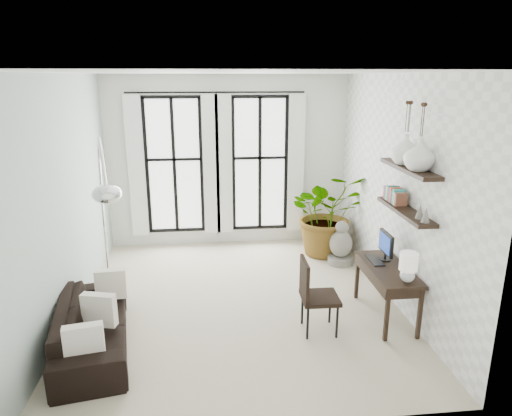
{
  "coord_description": "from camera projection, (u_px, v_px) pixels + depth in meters",
  "views": [
    {
      "loc": [
        -0.36,
        -6.0,
        3.15
      ],
      "look_at": [
        0.3,
        0.3,
        1.32
      ],
      "focal_mm": 32.0,
      "sensor_mm": 36.0,
      "label": 1
    }
  ],
  "objects": [
    {
      "name": "floor",
      "position": [
        238.0,
        301.0,
        6.64
      ],
      "size": [
        5.0,
        5.0,
        0.0
      ],
      "primitive_type": "plane",
      "color": "beige",
      "rests_on": "ground"
    },
    {
      "name": "vase_b",
      "position": [
        406.0,
        149.0,
        5.74
      ],
      "size": [
        0.37,
        0.37,
        0.38
      ],
      "primitive_type": "imported",
      "color": "white",
      "rests_on": "shelf_upper"
    },
    {
      "name": "throw_pillows",
      "position": [
        99.0,
        310.0,
        5.38
      ],
      "size": [
        0.4,
        1.52,
        0.4
      ],
      "color": "silver",
      "rests_on": "sofa"
    },
    {
      "name": "ceiling",
      "position": [
        235.0,
        72.0,
        5.75
      ],
      "size": [
        5.0,
        5.0,
        0.0
      ],
      "primitive_type": "plane",
      "color": "white",
      "rests_on": "wall_back"
    },
    {
      "name": "wall_left",
      "position": [
        65.0,
        199.0,
        5.97
      ],
      "size": [
        0.0,
        5.0,
        5.0
      ],
      "primitive_type": "plane",
      "rotation": [
        1.57,
        0.0,
        1.57
      ],
      "color": "#ACC0B6",
      "rests_on": "floor"
    },
    {
      "name": "arc_lamp",
      "position": [
        102.0,
        180.0,
        5.71
      ],
      "size": [
        0.75,
        1.76,
        2.46
      ],
      "color": "silver",
      "rests_on": "floor"
    },
    {
      "name": "wall_shelves",
      "position": [
        405.0,
        193.0,
        5.78
      ],
      "size": [
        0.25,
        1.3,
        0.6
      ],
      "color": "black",
      "rests_on": "wall_right"
    },
    {
      "name": "windows",
      "position": [
        217.0,
        165.0,
        8.51
      ],
      "size": [
        3.26,
        0.13,
        2.65
      ],
      "color": "white",
      "rests_on": "wall_back"
    },
    {
      "name": "sofa",
      "position": [
        92.0,
        326.0,
        5.43
      ],
      "size": [
        1.11,
        2.09,
        0.58
      ],
      "primitive_type": "imported",
      "rotation": [
        0.0,
        0.0,
        1.74
      ],
      "color": "black",
      "rests_on": "floor"
    },
    {
      "name": "wall_right",
      "position": [
        396.0,
        191.0,
        6.42
      ],
      "size": [
        0.0,
        5.0,
        5.0
      ],
      "primitive_type": "plane",
      "rotation": [
        1.57,
        0.0,
        -1.57
      ],
      "color": "white",
      "rests_on": "floor"
    },
    {
      "name": "desk",
      "position": [
        389.0,
        272.0,
        5.96
      ],
      "size": [
        0.52,
        1.23,
        1.12
      ],
      "color": "black",
      "rests_on": "floor"
    },
    {
      "name": "plant",
      "position": [
        327.0,
        213.0,
        8.24
      ],
      "size": [
        1.47,
        1.3,
        1.54
      ],
      "primitive_type": "imported",
      "rotation": [
        0.0,
        0.0,
        0.07
      ],
      "color": "#2D7228",
      "rests_on": "floor"
    },
    {
      "name": "desk_chair",
      "position": [
        313.0,
        291.0,
        5.72
      ],
      "size": [
        0.47,
        0.47,
        0.98
      ],
      "rotation": [
        0.0,
        0.0,
        -0.02
      ],
      "color": "black",
      "rests_on": "floor"
    },
    {
      "name": "buddha",
      "position": [
        341.0,
        246.0,
        7.89
      ],
      "size": [
        0.43,
        0.43,
        0.78
      ],
      "color": "gray",
      "rests_on": "floor"
    },
    {
      "name": "vase_a",
      "position": [
        420.0,
        155.0,
        5.36
      ],
      "size": [
        0.37,
        0.37,
        0.38
      ],
      "primitive_type": "imported",
      "color": "white",
      "rests_on": "shelf_upper"
    },
    {
      "name": "wall_back",
      "position": [
        228.0,
        162.0,
        8.59
      ],
      "size": [
        4.5,
        0.0,
        4.5
      ],
      "primitive_type": "plane",
      "rotation": [
        1.57,
        0.0,
        0.0
      ],
      "color": "white",
      "rests_on": "floor"
    }
  ]
}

